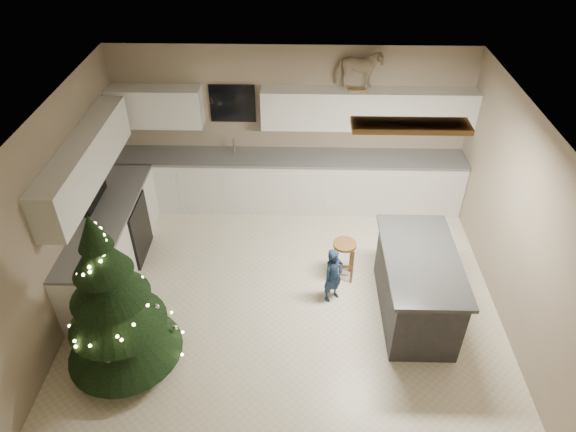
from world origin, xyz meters
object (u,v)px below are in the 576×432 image
object	(u,v)px
island	(416,285)
bar_stool	(344,252)
toddler	(333,275)
rocking_horse	(358,70)
christmas_tree	(115,309)

from	to	relation	value
island	bar_stool	xyz separation A→B (m)	(-0.86, 0.64, -0.02)
toddler	island	bearing A→B (deg)	-51.08
toddler	rocking_horse	distance (m)	2.97
island	christmas_tree	world-z (taller)	christmas_tree
toddler	bar_stool	bearing A→B (deg)	30.01
toddler	rocking_horse	size ratio (longest dim) A/B	1.20
bar_stool	rocking_horse	bearing A→B (deg)	83.80
island	toddler	distance (m)	1.06
christmas_tree	rocking_horse	xyz separation A→B (m)	(2.81, 3.35, 1.42)
bar_stool	christmas_tree	distance (m)	3.04
island	christmas_tree	xyz separation A→B (m)	(-3.47, -0.86, 0.41)
rocking_horse	bar_stool	bearing A→B (deg)	172.42
island	rocking_horse	bearing A→B (deg)	104.92
christmas_tree	toddler	xyz separation A→B (m)	(2.45, 1.09, -0.48)
christmas_tree	toddler	size ratio (longest dim) A/B	2.64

